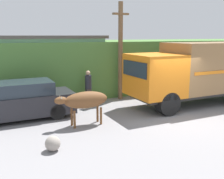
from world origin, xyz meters
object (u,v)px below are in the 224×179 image
at_px(cargo_truck, 198,70).
at_px(utility_pole, 120,50).
at_px(brown_cow, 85,100).
at_px(pedestrian_on_hill, 88,86).
at_px(roadside_rock, 53,143).
at_px(parked_suv, 21,101).

bearing_deg(cargo_truck, utility_pole, 135.53).
distance_m(brown_cow, utility_pole, 4.92).
bearing_deg(brown_cow, pedestrian_on_hill, 68.68).
bearing_deg(roadside_rock, brown_cow, 46.60).
xyz_separation_m(cargo_truck, parked_suv, (-8.35, 1.33, -0.97)).
relative_size(pedestrian_on_hill, utility_pole, 0.33).
height_order(parked_suv, pedestrian_on_hill, pedestrian_on_hill).
relative_size(utility_pole, roadside_rock, 11.02).
distance_m(cargo_truck, roadside_rock, 8.41).
bearing_deg(roadside_rock, cargo_truck, 16.79).
height_order(brown_cow, pedestrian_on_hill, pedestrian_on_hill).
xyz_separation_m(brown_cow, parked_suv, (-2.13, 1.93, -0.23)).
bearing_deg(parked_suv, brown_cow, -45.87).
distance_m(cargo_truck, parked_suv, 8.52).
relative_size(parked_suv, utility_pole, 0.84).
bearing_deg(parked_suv, cargo_truck, -12.76).
xyz_separation_m(parked_suv, utility_pole, (5.36, 1.36, 1.93)).
bearing_deg(roadside_rock, utility_pole, 45.92).
relative_size(pedestrian_on_hill, roadside_rock, 3.67).
distance_m(brown_cow, pedestrian_on_hill, 3.23).
relative_size(cargo_truck, parked_suv, 1.63).
bearing_deg(cargo_truck, parked_suv, 168.49).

